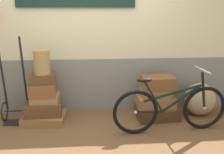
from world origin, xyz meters
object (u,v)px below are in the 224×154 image
object	(u,v)px
suitcase_3	(43,89)
suitcase_6	(155,101)
suitcase_4	(43,78)
suitcase_7	(156,93)
suitcase_2	(45,98)
burlap_sack	(200,99)
suitcase_8	(158,83)
suitcase_1	(44,108)
wicker_basket	(42,62)
suitcase_0	(45,118)
luggage_trolley	(16,102)
bicycle	(170,109)
suitcase_5	(157,112)

from	to	relation	value
suitcase_3	suitcase_6	size ratio (longest dim) A/B	0.67
suitcase_4	suitcase_7	distance (m)	1.79
suitcase_2	burlap_sack	xyz separation A→B (m)	(2.51, 0.04, -0.11)
suitcase_2	suitcase_8	world-z (taller)	suitcase_8
suitcase_1	suitcase_3	bearing A→B (deg)	36.50
wicker_basket	burlap_sack	distance (m)	2.62
suitcase_0	suitcase_1	distance (m)	0.16
suitcase_2	suitcase_4	distance (m)	0.31
suitcase_4	luggage_trolley	xyz separation A→B (m)	(-0.45, 0.03, -0.39)
suitcase_3	bicycle	bearing A→B (deg)	-15.22
suitcase_0	bicycle	bearing A→B (deg)	-9.52
bicycle	suitcase_2	bearing A→B (deg)	164.43
suitcase_4	suitcase_6	distance (m)	1.83
suitcase_5	wicker_basket	bearing A→B (deg)	173.88
suitcase_5	suitcase_7	distance (m)	0.33
suitcase_2	suitcase_7	xyz separation A→B (m)	(1.75, -0.03, 0.04)
suitcase_2	bicycle	world-z (taller)	bicycle
suitcase_4	suitcase_6	world-z (taller)	suitcase_4
suitcase_8	burlap_sack	world-z (taller)	suitcase_8
suitcase_4	suitcase_8	world-z (taller)	suitcase_4
suitcase_1	luggage_trolley	xyz separation A→B (m)	(-0.44, 0.07, 0.08)
suitcase_7	wicker_basket	size ratio (longest dim) A/B	1.24
wicker_basket	suitcase_1	bearing A→B (deg)	-130.63
luggage_trolley	bicycle	world-z (taller)	luggage_trolley
suitcase_4	burlap_sack	distance (m)	2.57
suitcase_6	suitcase_3	bearing A→B (deg)	-178.59
bicycle	luggage_trolley	bearing A→B (deg)	166.50
suitcase_0	suitcase_7	bearing A→B (deg)	5.05
burlap_sack	suitcase_0	bearing A→B (deg)	-178.30
wicker_basket	suitcase_5	bearing A→B (deg)	-0.91
suitcase_2	suitcase_3	xyz separation A→B (m)	(-0.02, -0.02, 0.15)
suitcase_4	suitcase_7	xyz separation A→B (m)	(1.77, -0.04, -0.28)
suitcase_0	suitcase_5	distance (m)	1.80
suitcase_4	suitcase_5	bearing A→B (deg)	-6.84
suitcase_2	suitcase_4	size ratio (longest dim) A/B	1.12
suitcase_6	wicker_basket	size ratio (longest dim) A/B	1.61
suitcase_7	suitcase_8	distance (m)	0.18
suitcase_0	burlap_sack	distance (m)	2.55
suitcase_4	wicker_basket	world-z (taller)	wicker_basket
suitcase_4	suitcase_1	bearing A→B (deg)	-108.05
suitcase_2	burlap_sack	world-z (taller)	burlap_sack
suitcase_6	bicycle	bearing A→B (deg)	-79.90
wicker_basket	bicycle	distance (m)	2.01
suitcase_4	burlap_sack	xyz separation A→B (m)	(2.54, 0.03, -0.42)
suitcase_6	wicker_basket	bearing A→B (deg)	-179.03
suitcase_5	burlap_sack	distance (m)	0.76
suitcase_1	suitcase_2	distance (m)	0.17
suitcase_1	suitcase_2	bearing A→B (deg)	41.64
suitcase_3	suitcase_7	world-z (taller)	suitcase_3
suitcase_2	suitcase_7	size ratio (longest dim) A/B	0.92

